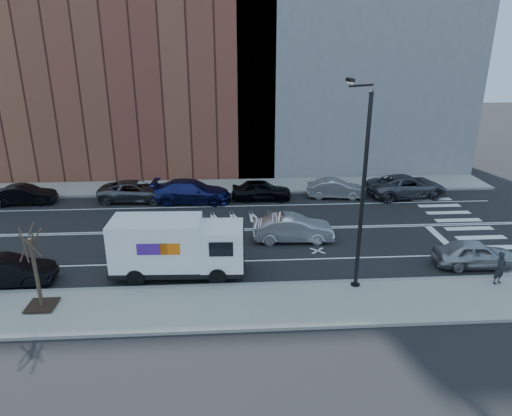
{
  "coord_description": "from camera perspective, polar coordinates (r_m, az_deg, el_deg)",
  "views": [
    {
      "loc": [
        1.15,
        -25.96,
        10.89
      ],
      "look_at": [
        2.78,
        0.01,
        1.4
      ],
      "focal_mm": 32.0,
      "sensor_mm": 36.0,
      "label": 1
    }
  ],
  "objects": [
    {
      "name": "far_parked_f",
      "position": [
        34.24,
        9.91,
        2.39
      ],
      "size": [
        4.31,
        1.93,
        1.37
      ],
      "primitive_type": "imported",
      "rotation": [
        0.0,
        0.0,
        1.45
      ],
      "color": "#A7A7AC",
      "rests_on": "ground"
    },
    {
      "name": "street_tree",
      "position": [
        21.54,
        -25.67,
        -8.1
      ],
      "size": [
        1.2,
        1.2,
        3.75
      ],
      "color": "black",
      "rests_on": "ground"
    },
    {
      "name": "ground",
      "position": [
        28.18,
        -5.67,
        -2.8
      ],
      "size": [
        120.0,
        120.0,
        0.0
      ],
      "primitive_type": "plane",
      "color": "black",
      "rests_on": "ground"
    },
    {
      "name": "far_parked_g",
      "position": [
        35.78,
        18.32,
        2.64
      ],
      "size": [
        6.11,
        3.37,
        1.62
      ],
      "primitive_type": "imported",
      "rotation": [
        0.0,
        0.0,
        1.69
      ],
      "color": "#4C4E54",
      "rests_on": "ground"
    },
    {
      "name": "crosswalk",
      "position": [
        31.83,
        24.5,
        -1.85
      ],
      "size": [
        3.0,
        14.0,
        0.01
      ],
      "primitive_type": null,
      "color": "white",
      "rests_on": "ground"
    },
    {
      "name": "far_parked_d",
      "position": [
        33.07,
        -8.06,
        2.09
      ],
      "size": [
        5.75,
        2.71,
        1.62
      ],
      "primitive_type": "imported",
      "rotation": [
        0.0,
        0.0,
        1.49
      ],
      "color": "navy",
      "rests_on": "ground"
    },
    {
      "name": "driving_sedan",
      "position": [
        26.46,
        4.65,
        -2.54
      ],
      "size": [
        4.68,
        1.78,
        1.52
      ],
      "primitive_type": "imported",
      "rotation": [
        0.0,
        0.0,
        1.53
      ],
      "color": "silver",
      "rests_on": "ground"
    },
    {
      "name": "fedex_van",
      "position": [
        22.55,
        -9.91,
        -4.75
      ],
      "size": [
        6.55,
        2.5,
        2.96
      ],
      "rotation": [
        0.0,
        0.0,
        -0.04
      ],
      "color": "black",
      "rests_on": "ground"
    },
    {
      "name": "near_parked_rear_a",
      "position": [
        24.69,
        -28.72,
        -6.97
      ],
      "size": [
        4.4,
        1.79,
        1.42
      ],
      "primitive_type": "imported",
      "rotation": [
        0.0,
        0.0,
        1.64
      ],
      "color": "black",
      "rests_on": "ground"
    },
    {
      "name": "bldg_concrete",
      "position": [
        43.01,
        11.93,
        22.45
      ],
      "size": [
        20.0,
        10.0,
        26.0
      ],
      "primitive_type": "cube",
      "color": "slate",
      "rests_on": "ground"
    },
    {
      "name": "far_parked_e",
      "position": [
        33.26,
        0.69,
        2.26
      ],
      "size": [
        4.35,
        1.83,
        1.47
      ],
      "primitive_type": "imported",
      "rotation": [
        0.0,
        0.0,
        1.55
      ],
      "color": "black",
      "rests_on": "ground"
    },
    {
      "name": "near_parked_front",
      "position": [
        25.97,
        25.69,
        -5.17
      ],
      "size": [
        4.18,
        1.81,
        1.4
      ],
      "primitive_type": "imported",
      "rotation": [
        0.0,
        0.0,
        1.53
      ],
      "color": "#A3A3A8",
      "rests_on": "ground"
    },
    {
      "name": "pedestrian",
      "position": [
        24.33,
        28.21,
        -6.63
      ],
      "size": [
        0.69,
        0.58,
        1.61
      ],
      "primitive_type": "imported",
      "rotation": [
        0.0,
        0.0,
        0.39
      ],
      "color": "black",
      "rests_on": "sidewalk_near"
    },
    {
      "name": "bldg_brick",
      "position": [
        42.56,
        -17.01,
        19.37
      ],
      "size": [
        26.0,
        10.0,
        22.0
      ],
      "primitive_type": "cube",
      "color": "brown",
      "rests_on": "ground"
    },
    {
      "name": "sidewalk_near",
      "position": [
        20.32,
        -6.44,
        -12.26
      ],
      "size": [
        44.0,
        3.6,
        0.15
      ],
      "primitive_type": "cube",
      "color": "gray",
      "rests_on": "ground"
    },
    {
      "name": "sidewalk_far",
      "position": [
        36.42,
        -5.25,
        2.68
      ],
      "size": [
        44.0,
        3.6,
        0.15
      ],
      "primitive_type": "cube",
      "color": "gray",
      "rests_on": "ground"
    },
    {
      "name": "streetlight",
      "position": [
        20.76,
        12.94,
        3.26
      ],
      "size": [
        0.44,
        4.02,
        9.34
      ],
      "color": "black",
      "rests_on": "ground"
    },
    {
      "name": "far_parked_c",
      "position": [
        34.2,
        -14.82,
        2.06
      ],
      "size": [
        5.35,
        2.7,
        1.45
      ],
      "primitive_type": "imported",
      "rotation": [
        0.0,
        0.0,
        1.51
      ],
      "color": "#4A4C51",
      "rests_on": "ground"
    },
    {
      "name": "far_parked_b",
      "position": [
        36.32,
        -26.91,
        1.49
      ],
      "size": [
        4.22,
        1.63,
        1.37
      ],
      "primitive_type": "imported",
      "rotation": [
        0.0,
        0.0,
        1.62
      ],
      "color": "black",
      "rests_on": "ground"
    },
    {
      "name": "road_markings",
      "position": [
        28.17,
        -5.67,
        -2.8
      ],
      "size": [
        40.0,
        8.6,
        0.01
      ],
      "primitive_type": null,
      "color": "white",
      "rests_on": "ground"
    },
    {
      "name": "curb_far",
      "position": [
        34.71,
        -5.32,
        1.81
      ],
      "size": [
        44.0,
        0.25,
        0.17
      ],
      "primitive_type": "cube",
      "color": "gray",
      "rests_on": "ground"
    },
    {
      "name": "curb_near",
      "position": [
        21.85,
        -6.23,
        -9.72
      ],
      "size": [
        44.0,
        0.25,
        0.17
      ],
      "primitive_type": "cube",
      "color": "gray",
      "rests_on": "ground"
    }
  ]
}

